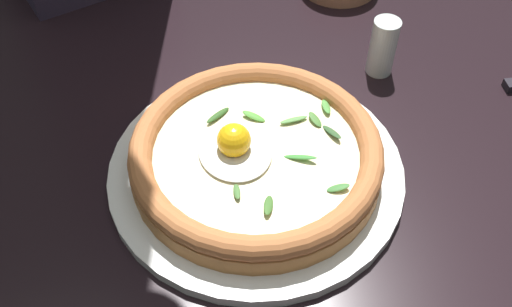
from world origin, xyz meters
TOP-DOWN VIEW (x-y plane):
  - ground_plane at (0.00, 0.00)m, footprint 2.40×2.40m
  - pizza_plate at (0.03, 0.02)m, footprint 0.30×0.30m
  - pizza at (0.03, 0.02)m, footprint 0.25×0.25m
  - pepper_shaker at (-0.07, 0.22)m, footprint 0.03×0.03m

SIDE VIEW (x-z plane):
  - ground_plane at x=0.00m, z-range -0.03..0.00m
  - pizza_plate at x=0.03m, z-range 0.00..0.01m
  - pizza at x=0.03m, z-range 0.00..0.06m
  - pepper_shaker at x=-0.07m, z-range 0.00..0.07m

